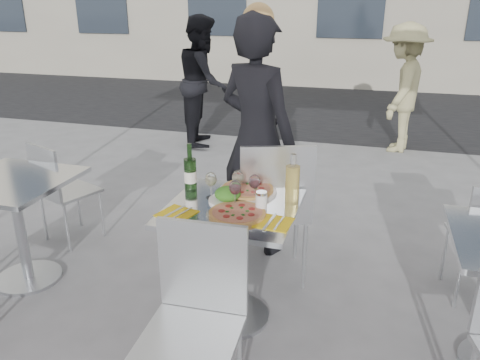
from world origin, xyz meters
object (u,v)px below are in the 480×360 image
(wineglass_red_a, at_px, (235,188))
(wineglass_red_b, at_px, (254,182))
(pedestrian_b, at_px, (402,88))
(pizza_far, at_px, (247,190))
(pizza_near, at_px, (237,213))
(wineglass_white_a, at_px, (211,180))
(napkin_left, at_px, (176,213))
(chair_far, at_px, (275,202))
(wineglass_white_b, at_px, (238,178))
(sugar_shaker, at_px, (261,201))
(woman_diner, at_px, (257,137))
(napkin_right, at_px, (274,222))
(salad_plate, at_px, (228,195))
(carafe, at_px, (292,183))
(main_table, at_px, (233,239))
(pedestrian_a, at_px, (203,81))
(side_table_left, at_px, (16,209))
(side_chair_lfar, at_px, (59,185))
(wine_bottle, at_px, (190,173))
(chair_near, at_px, (196,309))

(wineglass_red_a, bearing_deg, wineglass_red_b, 56.35)
(pedestrian_b, xyz_separation_m, pizza_far, (-0.99, -3.76, -0.04))
(pizza_near, distance_m, wineglass_white_a, 0.30)
(napkin_left, bearing_deg, wineglass_red_b, 55.83)
(chair_far, height_order, wineglass_white_b, chair_far)
(wineglass_white_a, relative_size, wineglass_white_b, 1.00)
(sugar_shaker, bearing_deg, woman_diner, 105.97)
(sugar_shaker, bearing_deg, wineglass_white_b, 139.07)
(wineglass_red_b, bearing_deg, napkin_right, -56.31)
(salad_plate, height_order, wineglass_white_b, wineglass_white_b)
(salad_plate, height_order, carafe, carafe)
(woman_diner, relative_size, sugar_shaker, 16.55)
(main_table, relative_size, chair_far, 0.74)
(main_table, relative_size, wineglass_red_b, 4.76)
(wineglass_red_a, bearing_deg, pedestrian_a, 113.15)
(wineglass_white_a, bearing_deg, woman_diner, 86.92)
(sugar_shaker, relative_size, napkin_left, 0.48)
(side_table_left, relative_size, pedestrian_a, 0.44)
(pedestrian_b, height_order, napkin_left, pedestrian_b)
(side_chair_lfar, relative_size, wine_bottle, 2.81)
(main_table, xyz_separation_m, wineglass_white_a, (-0.15, 0.08, 0.32))
(side_chair_lfar, bearing_deg, chair_near, 164.22)
(wineglass_red_a, bearing_deg, carafe, 26.10)
(side_table_left, height_order, salad_plate, salad_plate)
(side_table_left, distance_m, carafe, 1.84)
(chair_far, xyz_separation_m, pedestrian_a, (-1.65, 3.09, 0.24))
(wineglass_red_a, bearing_deg, sugar_shaker, -0.34)
(wineglass_red_b, bearing_deg, pizza_near, -99.06)
(side_table_left, bearing_deg, wineglass_red_b, 4.02)
(wine_bottle, xyz_separation_m, wineglass_red_a, (0.33, -0.15, -0.00))
(pizza_far, height_order, wineglass_white_b, wineglass_white_b)
(pizza_far, relative_size, wineglass_white_b, 2.24)
(chair_near, xyz_separation_m, napkin_left, (-0.30, 0.49, 0.21))
(side_table_left, bearing_deg, woman_diner, 34.27)
(carafe, relative_size, sugar_shaker, 2.71)
(pedestrian_b, height_order, wine_bottle, pedestrian_b)
(chair_far, bearing_deg, side_chair_lfar, -20.92)
(woman_diner, bearing_deg, wineglass_red_b, 127.78)
(salad_plate, bearing_deg, side_chair_lfar, 162.28)
(main_table, distance_m, salad_plate, 0.26)
(wineglass_red_a, bearing_deg, salad_plate, 135.39)
(woman_diner, xyz_separation_m, napkin_left, (-0.15, -1.14, -0.13))
(pizza_near, height_order, sugar_shaker, sugar_shaker)
(wine_bottle, xyz_separation_m, carafe, (0.62, -0.01, 0.00))
(pizza_far, bearing_deg, chair_far, 64.72)
(napkin_left, bearing_deg, side_chair_lfar, 166.89)
(chair_near, bearing_deg, chair_far, 82.05)
(pedestrian_b, relative_size, wineglass_white_a, 10.20)
(pizza_near, xyz_separation_m, napkin_left, (-0.32, -0.08, -0.01))
(wineglass_white_a, bearing_deg, side_table_left, -176.80)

